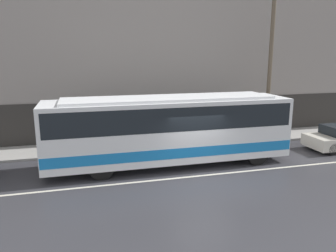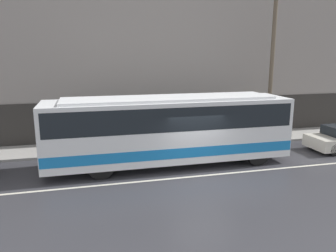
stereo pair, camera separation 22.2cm
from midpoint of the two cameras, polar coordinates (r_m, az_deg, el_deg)
name	(u,v)px [view 2 (the right image)]	position (r m, az deg, el deg)	size (l,w,h in m)	color
ground_plane	(200,176)	(14.19, 6.01, -8.66)	(60.00, 60.00, 0.00)	#333338
sidewalk	(169,143)	(18.96, 0.55, -2.93)	(60.00, 2.56, 0.13)	gray
building_facade	(163,61)	(19.66, -0.50, 11.32)	(60.00, 0.35, 9.76)	gray
lane_stripe	(200,176)	(14.19, 6.01, -8.65)	(54.00, 0.14, 0.01)	beige
transit_bus	(169,127)	(15.08, 0.62, -0.17)	(11.20, 2.58, 3.19)	white
utility_pole_near	(271,69)	(20.10, 17.89, 9.49)	(0.24, 0.24, 8.27)	brown
pedestrian_waiting	(160,125)	(19.46, -1.07, 0.09)	(0.36, 0.36, 1.71)	#333338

